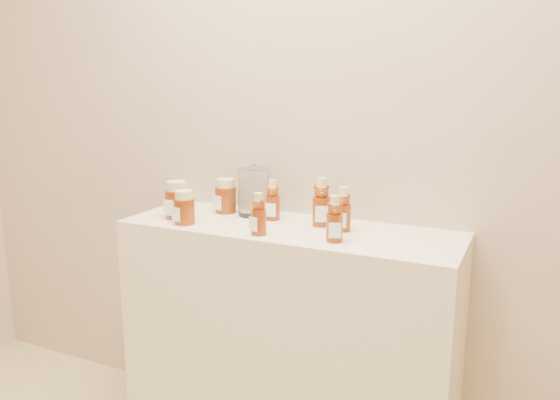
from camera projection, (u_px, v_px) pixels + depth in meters
The scene contains 11 objects.
wall_back at pixel (311, 95), 1.99m from camera, with size 3.50×0.02×2.70m, color tan.
display_table at pixel (288, 344), 2.01m from camera, with size 1.20×0.40×0.90m, color beige.
bear_bottle_back_left at pixel (273, 197), 1.99m from camera, with size 0.06×0.06×0.17m, color #662108, non-canonical shape.
bear_bottle_back_mid at pixel (321, 199), 1.91m from camera, with size 0.07×0.07×0.19m, color #662108, non-canonical shape.
bear_bottle_back_right at pixel (343, 206), 1.84m from camera, with size 0.06×0.06×0.17m, color #662108, non-canonical shape.
bear_bottle_front_left at pixel (259, 211), 1.80m from camera, with size 0.05×0.05×0.16m, color #662108, non-canonical shape.
bear_bottle_front_right at pixel (335, 216), 1.72m from camera, with size 0.06×0.06×0.17m, color #662108, non-canonical shape.
honey_jar_left at pixel (177, 200), 2.02m from camera, with size 0.09×0.09×0.14m, color #662108, non-canonical shape.
honey_jar_back at pixel (226, 196), 2.11m from camera, with size 0.08×0.08×0.13m, color #662108, non-canonical shape.
honey_jar_front at pixel (184, 207), 1.94m from camera, with size 0.08×0.08×0.12m, color #662108, non-canonical shape.
glass_canister at pixel (254, 190), 2.06m from camera, with size 0.13×0.13×0.19m, color white, non-canonical shape.
Camera 1 is at (0.77, -0.13, 1.40)m, focal length 35.00 mm.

